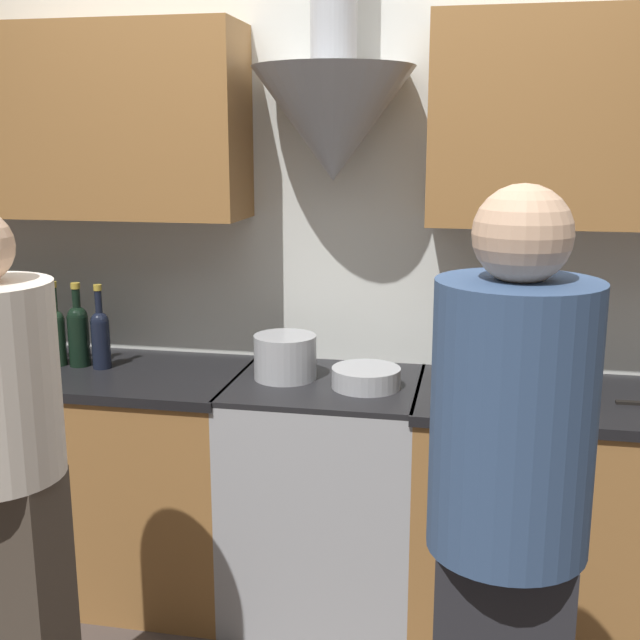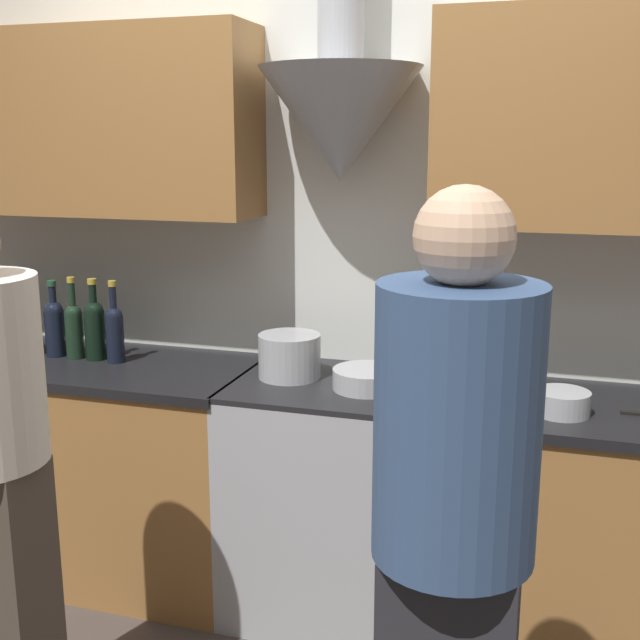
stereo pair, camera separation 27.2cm
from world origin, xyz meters
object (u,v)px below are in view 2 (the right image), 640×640
at_px(wine_bottle_5, 55,325).
at_px(mixing_bowl, 367,379).
at_px(stock_pot, 290,356).
at_px(saucepan, 562,403).
at_px(person_foreground_right, 452,550).
at_px(wine_bottle_7, 95,327).
at_px(wine_bottle_6, 74,327).
at_px(wine_bottle_4, 31,324).
at_px(orange_fruit, 464,392).
at_px(stove_range, 328,495).
at_px(wine_bottle_3, 13,321).
at_px(wine_bottle_8, 115,331).

bearing_deg(wine_bottle_5, mixing_bowl, -2.65).
height_order(wine_bottle_5, stock_pot, wine_bottle_5).
relative_size(saucepan, person_foreground_right, 0.11).
xyz_separation_m(wine_bottle_5, wine_bottle_7, (0.18, 0.00, 0.01)).
bearing_deg(wine_bottle_6, wine_bottle_7, 6.38).
height_order(wine_bottle_4, person_foreground_right, person_foreground_right).
relative_size(wine_bottle_5, orange_fruit, 3.73).
xyz_separation_m(stove_range, wine_bottle_3, (-1.34, 0.01, 0.57)).
bearing_deg(mixing_bowl, wine_bottle_6, 177.49).
bearing_deg(wine_bottle_4, mixing_bowl, -2.07).
height_order(wine_bottle_4, wine_bottle_6, wine_bottle_6).
relative_size(wine_bottle_5, mixing_bowl, 1.27).
relative_size(wine_bottle_3, stock_pot, 1.45).
distance_m(wine_bottle_4, wine_bottle_6, 0.20).
xyz_separation_m(orange_fruit, saucepan, (0.31, -0.00, -0.00)).
height_order(wine_bottle_5, wine_bottle_7, wine_bottle_7).
relative_size(wine_bottle_5, wine_bottle_7, 0.95).
bearing_deg(wine_bottle_4, orange_fruit, -4.01).
distance_m(wine_bottle_8, saucepan, 1.68).
bearing_deg(mixing_bowl, wine_bottle_8, 177.31).
distance_m(wine_bottle_6, mixing_bowl, 1.21).
xyz_separation_m(wine_bottle_7, person_foreground_right, (1.57, -1.16, -0.10)).
bearing_deg(wine_bottle_3, person_foreground_right, -30.70).
height_order(wine_bottle_7, mixing_bowl, wine_bottle_7).
bearing_deg(wine_bottle_7, mixing_bowl, -3.20).
distance_m(wine_bottle_3, stock_pot, 1.19).
distance_m(stove_range, wine_bottle_7, 1.12).
height_order(wine_bottle_8, orange_fruit, wine_bottle_8).
bearing_deg(mixing_bowl, wine_bottle_7, 176.80).
bearing_deg(stock_pot, orange_fruit, -10.91).
height_order(wine_bottle_7, saucepan, wine_bottle_7).
bearing_deg(orange_fruit, wine_bottle_7, 174.75).
height_order(wine_bottle_5, saucepan, wine_bottle_5).
relative_size(stock_pot, saucepan, 1.29).
bearing_deg(wine_bottle_8, wine_bottle_5, 177.52).
xyz_separation_m(wine_bottle_7, saucepan, (1.77, -0.14, -0.09)).
relative_size(wine_bottle_3, wine_bottle_7, 1.02).
xyz_separation_m(wine_bottle_6, person_foreground_right, (1.65, -1.15, -0.10)).
distance_m(wine_bottle_5, mixing_bowl, 1.31).
xyz_separation_m(mixing_bowl, orange_fruit, (0.35, -0.07, 0.01)).
xyz_separation_m(wine_bottle_8, saucepan, (1.67, -0.12, -0.09)).
bearing_deg(orange_fruit, wine_bottle_4, 175.99).
distance_m(wine_bottle_3, saucepan, 2.15).
xyz_separation_m(wine_bottle_6, orange_fruit, (1.55, -0.12, -0.08)).
bearing_deg(stock_pot, wine_bottle_7, 179.36).
distance_m(stove_range, wine_bottle_5, 1.28).
bearing_deg(wine_bottle_8, stove_range, -0.68).
bearing_deg(wine_bottle_6, person_foreground_right, -34.85).
bearing_deg(mixing_bowl, orange_fruit, -11.74).
xyz_separation_m(wine_bottle_3, wine_bottle_5, (0.19, 0.01, -0.01)).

